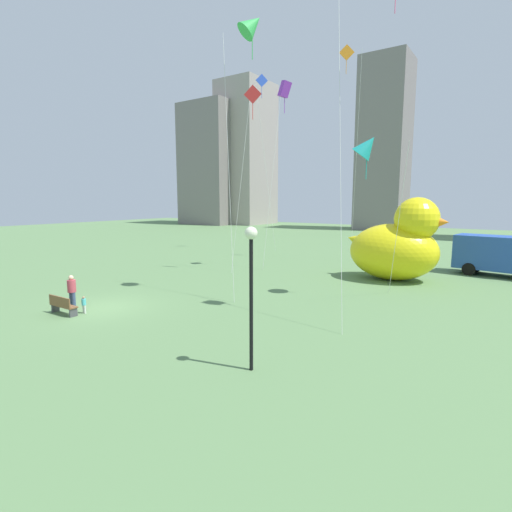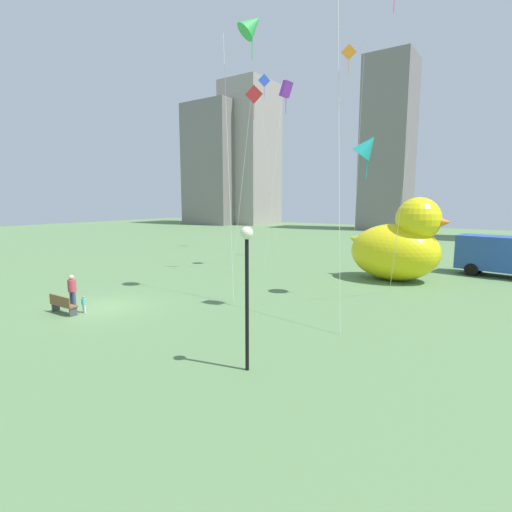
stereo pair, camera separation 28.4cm
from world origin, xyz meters
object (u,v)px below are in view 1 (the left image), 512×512
Objects in this scene: giant_inflatable_duck at (397,245)px; kite_purple at (284,91)px; park_bench at (62,305)px; kite_green at (252,25)px; lamppost at (251,269)px; box_truck at (497,256)px; person_child at (84,304)px; person_adult at (72,290)px; kite_blue at (262,91)px; kite_red at (252,104)px; kite_teal at (367,146)px; kite_orange at (348,66)px.

kite_purple is (-8.42, -0.73, 10.97)m from giant_inflatable_duck.
kite_green is (5.31, 8.18, 13.87)m from park_bench.
giant_inflatable_duck reaches higher than lamppost.
person_child is at bearing -125.85° from box_truck.
lamppost is 0.78× the size of box_truck.
lamppost is (11.56, -0.88, 2.36)m from person_adult.
kite_blue is (-16.04, 7.91, 13.91)m from giant_inflatable_duck.
kite_blue is 1.28× the size of kite_purple.
kite_purple is (1.84, 15.72, 12.88)m from person_child.
giant_inflatable_duck is 14.05m from kite_red.
park_bench is at bearing -134.46° from kite_teal.
park_bench is at bearing -122.52° from giant_inflatable_duck.
kite_teal is (11.40, 10.00, 7.24)m from person_adult.
kite_blue is (-21.60, 2.47, 14.84)m from box_truck.
kite_red is 3.08m from kite_purple.
park_bench is at bearing -101.64° from kite_orange.
giant_inflatable_duck is at bearing 58.05° from person_child.
kite_blue reaches higher than kite_purple.
giant_inflatable_duck is (10.93, 17.14, 1.89)m from park_bench.
kite_red is (0.65, 13.18, 11.62)m from person_child.
person_adult is 16.39m from kite_green.
kite_red is (2.00, 12.95, 11.15)m from person_adult.
box_truck is 0.39× the size of kite_green.
person_child is 19.48m from giant_inflatable_duck.
person_adult reaches higher than person_child.
giant_inflatable_duck is 0.75× the size of kite_teal.
kite_green is 19.93m from kite_blue.
kite_red is at bearing -110.54° from kite_orange.
kite_orange is at bearing 104.95° from lamppost.
kite_blue is 1.35× the size of kite_red.
kite_blue is (-5.11, 25.05, 15.80)m from park_bench.
kite_blue is at bearing 122.58° from lamppost.
kite_green is at bearing -58.31° from kite_blue.
kite_blue is at bearing 100.39° from person_adult.
kite_orange reaches higher than park_bench.
lamppost is at bearing -55.34° from kite_red.
kite_purple reaches higher than person_adult.
giant_inflatable_duck reaches higher than person_adult.
kite_teal is at bearing 41.25° from person_adult.
lamppost is 0.33× the size of kite_purple.
person_adult is 0.19× the size of kite_teal.
park_bench reaches higher than person_child.
kite_teal is (-0.21, -6.22, 5.79)m from giant_inflatable_duck.
box_truck is at bearing 44.38° from giant_inflatable_duck.
person_child is at bearing 176.35° from lamppost.
giant_inflatable_duck is 8.50m from kite_teal.
kite_blue reaches higher than box_truck.
kite_teal is (-5.77, -11.66, 6.72)m from box_truck.
kite_green is 8.75m from kite_purple.
kite_green reaches higher than person_adult.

